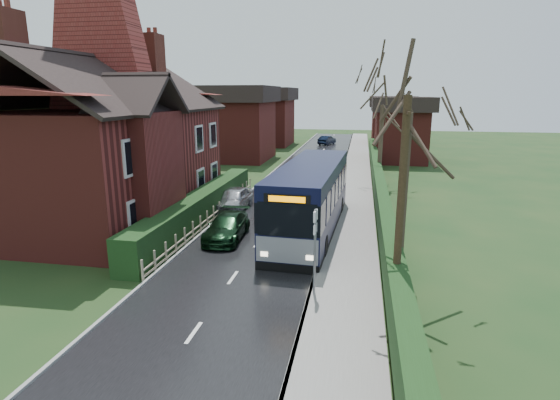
% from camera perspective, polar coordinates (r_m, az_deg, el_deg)
% --- Properties ---
extents(ground, '(140.00, 140.00, 0.00)m').
position_cam_1_polar(ground, '(18.70, -4.42, -7.69)').
color(ground, '#2D3F1B').
rests_on(ground, ground).
extents(road, '(6.00, 100.00, 0.02)m').
position_cam_1_polar(road, '(28.03, 0.82, -0.34)').
color(road, black).
rests_on(road, ground).
extents(pavement, '(2.50, 100.00, 0.14)m').
position_cam_1_polar(pavement, '(27.64, 9.53, -0.60)').
color(pavement, slate).
rests_on(pavement, ground).
extents(kerb_right, '(0.12, 100.00, 0.14)m').
position_cam_1_polar(kerb_right, '(27.68, 7.05, -0.49)').
color(kerb_right, gray).
rests_on(kerb_right, ground).
extents(kerb_left, '(0.12, 100.00, 0.10)m').
position_cam_1_polar(kerb_left, '(28.68, -5.20, 0.01)').
color(kerb_left, gray).
rests_on(kerb_left, ground).
extents(front_hedge, '(1.20, 16.00, 1.60)m').
position_cam_1_polar(front_hedge, '(24.15, -10.37, -0.93)').
color(front_hedge, black).
rests_on(front_hedge, ground).
extents(picket_fence, '(0.10, 16.00, 0.90)m').
position_cam_1_polar(picket_fence, '(23.99, -8.66, -1.83)').
color(picket_fence, tan).
rests_on(picket_fence, ground).
extents(right_wall_hedge, '(0.60, 50.00, 1.80)m').
position_cam_1_polar(right_wall_hedge, '(27.45, 12.85, 1.18)').
color(right_wall_hedge, maroon).
rests_on(right_wall_hedge, ground).
extents(brick_house, '(9.30, 14.60, 10.30)m').
position_cam_1_polar(brick_house, '(25.47, -21.21, 7.30)').
color(brick_house, maroon).
rests_on(brick_house, ground).
extents(bus, '(3.12, 11.43, 3.44)m').
position_cam_1_polar(bus, '(21.98, 4.03, 0.24)').
color(bus, black).
rests_on(bus, ground).
extents(car_silver, '(1.73, 4.06, 1.37)m').
position_cam_1_polar(car_silver, '(26.27, -6.08, 0.14)').
color(car_silver, '#AFAFB4').
rests_on(car_silver, ground).
extents(car_green, '(1.81, 4.11, 1.17)m').
position_cam_1_polar(car_green, '(21.17, -6.93, -3.49)').
color(car_green, black).
rests_on(car_green, ground).
extents(car_distant, '(2.35, 3.91, 1.22)m').
position_cam_1_polar(car_distant, '(60.83, 6.15, 7.78)').
color(car_distant, black).
rests_on(car_distant, ground).
extents(bus_stop_sign, '(0.10, 0.47, 3.12)m').
position_cam_1_polar(bus_stop_sign, '(14.66, 4.60, -5.24)').
color(bus_stop_sign, slate).
rests_on(bus_stop_sign, ground).
extents(telegraph_pole, '(0.23, 0.88, 6.78)m').
position_cam_1_polar(telegraph_pole, '(13.37, 15.44, -1.44)').
color(telegraph_pole, black).
rests_on(telegraph_pole, ground).
extents(tree_right_near, '(4.13, 4.13, 8.91)m').
position_cam_1_polar(tree_right_near, '(14.57, 16.55, 12.55)').
color(tree_right_near, '#34281F').
rests_on(tree_right_near, ground).
extents(tree_right_far, '(4.44, 4.44, 8.58)m').
position_cam_1_polar(tree_right_far, '(33.42, 13.30, 12.66)').
color(tree_right_far, '#3A2D22').
rests_on(tree_right_far, ground).
extents(tree_house_side, '(4.05, 4.05, 9.21)m').
position_cam_1_polar(tree_house_side, '(36.21, -17.19, 13.23)').
color(tree_house_side, '#3C2E23').
rests_on(tree_house_side, ground).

